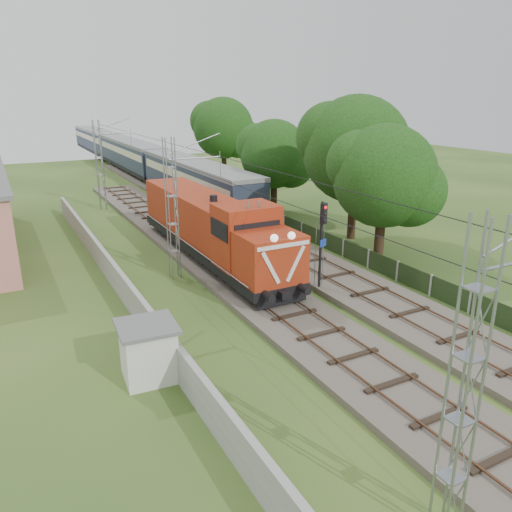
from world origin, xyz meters
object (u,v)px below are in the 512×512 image
coach_rake (131,153)px  relay_hut (148,351)px  locomotive (211,226)px  signal_post (322,231)px

coach_rake → relay_hut: size_ratio=30.61×
locomotive → signal_post: 8.15m
relay_hut → coach_rake: bearing=76.2°
locomotive → relay_hut: locomotive is taller
locomotive → coach_rake: (5.00, 38.99, 0.26)m
locomotive → relay_hut: 13.69m
signal_post → relay_hut: size_ratio=2.18×
coach_rake → signal_post: bearing=-92.3°
coach_rake → relay_hut: coach_rake is taller
locomotive → coach_rake: locomotive is taller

